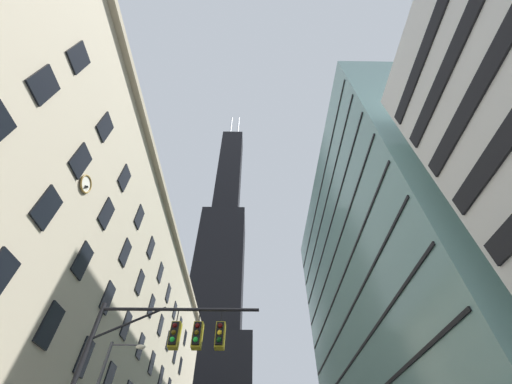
% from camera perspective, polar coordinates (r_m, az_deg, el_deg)
% --- Properties ---
extents(station_building, '(17.87, 62.52, 28.45)m').
position_cam_1_polar(station_building, '(41.34, -32.08, -22.50)').
color(station_building, '#BCAF93').
rests_on(station_building, ground).
extents(dark_skyscraper, '(27.48, 27.48, 194.46)m').
position_cam_1_polar(dark_skyscraper, '(119.99, -7.59, -19.88)').
color(dark_skyscraper, black).
rests_on(dark_skyscraper, ground).
extents(glass_office_midrise, '(18.02, 40.91, 40.88)m').
position_cam_1_polar(glass_office_midrise, '(43.64, 27.33, -15.91)').
color(glass_office_midrise, gray).
rests_on(glass_office_midrise, ground).
extents(traffic_signal_mast, '(7.12, 0.63, 7.41)m').
position_cam_1_polar(traffic_signal_mast, '(14.01, -17.72, -27.37)').
color(traffic_signal_mast, black).
rests_on(traffic_signal_mast, sidewalk_left).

